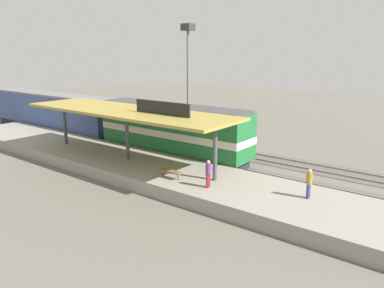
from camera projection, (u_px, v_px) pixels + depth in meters
ground_plane at (182, 152)px, 33.56m from camera, size 120.00×120.00×0.00m
track_near at (168, 157)px, 32.02m from camera, size 3.20×110.00×0.16m
track_far at (199, 146)px, 35.56m from camera, size 3.20×110.00×0.16m
platform at (128, 164)px, 28.38m from camera, size 6.00×44.00×0.90m
station_canopy at (127, 112)px, 27.34m from camera, size 5.20×18.00×4.70m
platform_bench at (170, 171)px, 23.84m from camera, size 0.44×1.70×0.50m
locomotive at (172, 131)px, 31.15m from camera, size 2.93×14.43×4.44m
passenger_carriage_single at (51, 112)px, 41.81m from camera, size 2.90×20.00×4.24m
light_mast at (188, 57)px, 38.29m from camera, size 1.10×1.10×11.70m
person_waiting at (309, 182)px, 20.39m from camera, size 0.34×0.34×1.71m
person_walking at (208, 172)px, 22.03m from camera, size 0.34×0.34×1.71m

